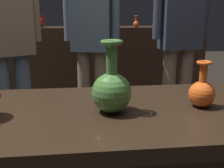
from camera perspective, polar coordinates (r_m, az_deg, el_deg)
back_display_shelf at (r=3.23m, az=-4.58°, el=2.84°), size 2.60×0.40×0.99m
vase_centerpiece at (r=0.98m, az=-0.08°, el=-1.15°), size 0.14×0.14×0.26m
vase_left_accent at (r=1.09m, az=18.01°, el=-1.56°), size 0.10×0.10×0.18m
shelf_vase_right at (r=3.15m, az=4.99°, el=12.37°), size 0.07×0.07×0.13m
shelf_vase_far_right at (r=3.36m, az=13.72°, el=13.01°), size 0.10×0.10×0.17m
shelf_vase_center at (r=3.23m, az=-4.83°, el=13.07°), size 0.14×0.14×0.11m
shelf_vase_left at (r=3.15m, az=-14.48°, el=12.48°), size 0.09×0.09×0.13m
visitor_center_back at (r=2.33m, az=-4.24°, el=10.83°), size 0.45×0.26×1.69m
visitor_near_left at (r=2.08m, az=-20.69°, el=10.34°), size 0.43×0.31×1.73m
visitor_near_right at (r=2.35m, az=13.91°, el=11.21°), size 0.47×0.21×1.73m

